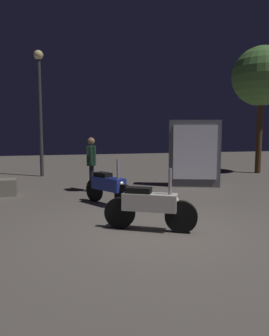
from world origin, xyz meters
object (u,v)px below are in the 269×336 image
motorcycle_blue_parked_left (108,187)px  streetlamp_far (40,97)px  person_bystander_far (91,160)px  kiosk_billboard (194,153)px  motorcycle_white_foreground (150,206)px

motorcycle_blue_parked_left → streetlamp_far: (-1.55, 5.66, 2.63)m
motorcycle_blue_parked_left → person_bystander_far: 1.97m
motorcycle_blue_parked_left → streetlamp_far: 6.43m
person_bystander_far → kiosk_billboard: kiosk_billboard is taller
person_bystander_far → motorcycle_white_foreground: bearing=-70.8°
motorcycle_blue_parked_left → streetlamp_far: bearing=166.8°
person_bystander_far → motorcycle_blue_parked_left: bearing=-73.2°
person_bystander_far → kiosk_billboard: 3.28m
motorcycle_blue_parked_left → person_bystander_far: person_bystander_far is taller
motorcycle_white_foreground → kiosk_billboard: size_ratio=0.71×
motorcycle_blue_parked_left → person_bystander_far: bearing=155.2°
motorcycle_white_foreground → person_bystander_far: size_ratio=0.95×
streetlamp_far → kiosk_billboard: size_ratio=2.29×
streetlamp_far → motorcycle_blue_parked_left: bearing=-74.7°
streetlamp_far → motorcycle_white_foreground: bearing=-76.6°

